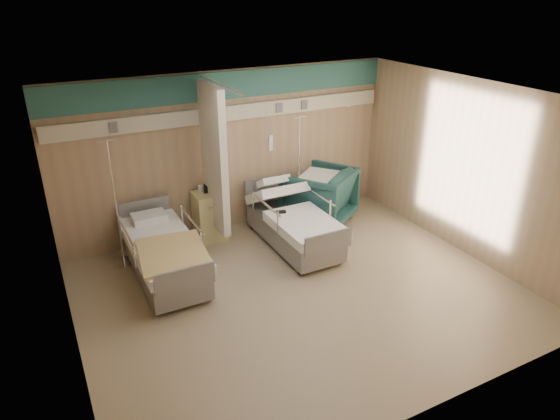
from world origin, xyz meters
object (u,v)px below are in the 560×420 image
object	(u,v)px
bedside_cabinet	(210,216)
visitor_armchair	(319,196)
iv_stand_right	(298,202)
iv_stand_left	(121,240)
bed_left	(165,259)
bed_right	(294,229)

from	to	relation	value
bedside_cabinet	visitor_armchair	distance (m)	2.04
iv_stand_right	iv_stand_left	world-z (taller)	iv_stand_left
bedside_cabinet	iv_stand_left	distance (m)	1.54
visitor_armchair	iv_stand_right	size ratio (longest dim) A/B	0.57
visitor_armchair	iv_stand_right	xyz separation A→B (m)	(-0.36, 0.14, -0.11)
bed_left	visitor_armchair	world-z (taller)	visitor_armchair
bed_right	bed_left	world-z (taller)	same
bed_right	iv_stand_left	distance (m)	2.77
bedside_cabinet	iv_stand_right	size ratio (longest dim) A/B	0.42
bedside_cabinet	iv_stand_right	distance (m)	1.66
visitor_armchair	iv_stand_left	size ratio (longest dim) A/B	0.56
bed_left	iv_stand_left	world-z (taller)	iv_stand_left
bed_right	visitor_armchair	bearing A→B (deg)	34.86
iv_stand_right	iv_stand_left	distance (m)	3.18
bed_right	bed_left	xyz separation A→B (m)	(-2.20, 0.00, 0.00)
bedside_cabinet	bed_right	bearing A→B (deg)	-38.05
visitor_armchair	iv_stand_right	bearing A→B (deg)	-53.28
bed_left	bedside_cabinet	xyz separation A→B (m)	(1.05, 0.90, 0.11)
iv_stand_left	bed_right	bearing A→B (deg)	-14.84
bed_left	iv_stand_right	xyz separation A→B (m)	(2.70, 0.74, 0.10)
bed_right	visitor_armchair	size ratio (longest dim) A/B	1.89
bed_left	bed_right	bearing A→B (deg)	0.00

